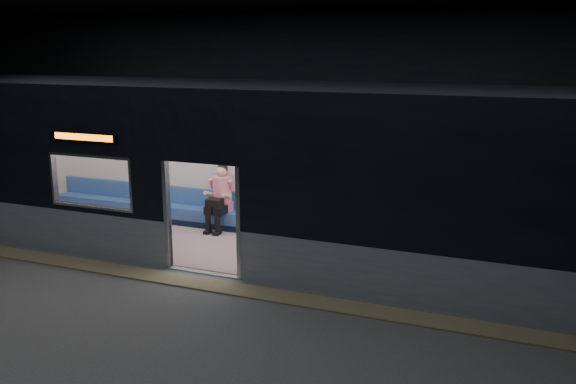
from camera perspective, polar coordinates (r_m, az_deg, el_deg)
The scene contains 7 objects.
station_floor at distance 10.52m, azimuth -10.70°, elevation -9.40°, with size 24.00×14.00×0.01m, color #47494C.
station_envelope at distance 9.73m, azimuth -11.65°, elevation 10.97°, with size 24.00×14.00×5.00m.
tactile_strip at distance 10.95m, azimuth -9.15°, elevation -8.30°, with size 22.80×0.50×0.03m, color #8C7F59.
metro_car at distance 12.13m, azimuth -4.64°, elevation 2.97°, with size 18.00×3.04×3.35m.
passenger at distance 13.64m, azimuth -6.29°, elevation -0.19°, with size 0.47×0.78×1.49m.
handbag at distance 13.46m, azimuth -6.89°, elevation -0.98°, with size 0.33×0.28×0.16m, color black.
transit_map at distance 12.50m, azimuth 9.94°, elevation 1.33°, with size 0.96×0.03×0.62m, color white.
Camera 1 is at (5.34, -8.12, 4.03)m, focal length 38.00 mm.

